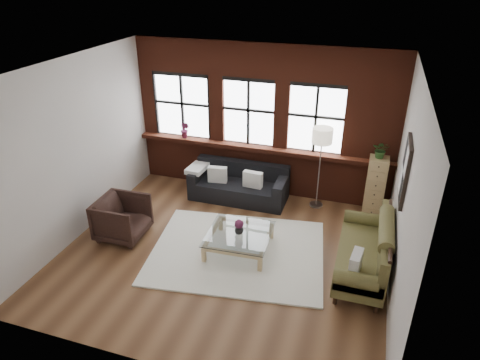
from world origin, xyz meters
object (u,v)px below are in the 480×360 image
(armchair, at_px, (122,218))
(floor_lamp, at_px, (320,165))
(dark_sofa, at_px, (239,183))
(coffee_table, at_px, (239,242))
(vase, at_px, (239,230))
(vintage_settee, at_px, (363,247))
(drawer_chest, at_px, (375,186))

(armchair, xyz_separation_m, floor_lamp, (3.23, 2.21, 0.54))
(dark_sofa, distance_m, coffee_table, 1.87)
(floor_lamp, bearing_deg, dark_sofa, -172.57)
(armchair, distance_m, coffee_table, 2.19)
(floor_lamp, bearing_deg, coffee_table, -118.14)
(coffee_table, xyz_separation_m, vase, (-0.00, 0.00, 0.26))
(vintage_settee, height_order, armchair, vintage_settee)
(vase, relative_size, drawer_chest, 0.14)
(dark_sofa, bearing_deg, coffee_table, -71.92)
(dark_sofa, distance_m, armchair, 2.55)
(vintage_settee, height_order, drawer_chest, drawer_chest)
(vase, bearing_deg, drawer_chest, 43.57)
(dark_sofa, xyz_separation_m, floor_lamp, (1.64, 0.21, 0.56))
(dark_sofa, height_order, drawer_chest, drawer_chest)
(dark_sofa, height_order, floor_lamp, floor_lamp)
(vintage_settee, height_order, floor_lamp, floor_lamp)
(vase, bearing_deg, coffee_table, -45.00)
(coffee_table, relative_size, floor_lamp, 0.58)
(dark_sofa, xyz_separation_m, drawer_chest, (2.76, 0.30, 0.23))
(armchair, bearing_deg, vase, -85.68)
(armchair, relative_size, vase, 5.24)
(vase, height_order, drawer_chest, drawer_chest)
(coffee_table, bearing_deg, dark_sofa, 108.08)
(vintage_settee, distance_m, vase, 2.07)
(vase, distance_m, drawer_chest, 3.01)
(drawer_chest, height_order, floor_lamp, floor_lamp)
(dark_sofa, relative_size, vase, 12.51)
(coffee_table, height_order, floor_lamp, floor_lamp)
(dark_sofa, bearing_deg, armchair, -128.49)
(coffee_table, bearing_deg, floor_lamp, 61.86)
(armchair, relative_size, floor_lamp, 0.46)
(vintage_settee, relative_size, armchair, 2.26)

